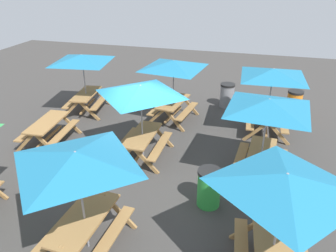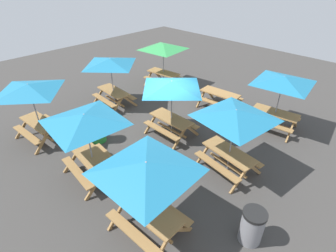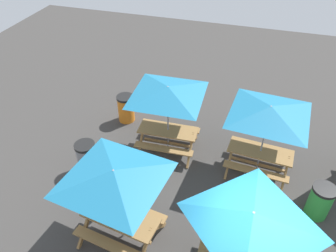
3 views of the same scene
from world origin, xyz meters
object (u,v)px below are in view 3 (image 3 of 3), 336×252
object	(u,v)px
picnic_table_6	(115,181)
trash_bin_orange	(126,108)
trash_bin_gray	(87,157)
picnic_table_3	(269,116)
picnic_table_7	(251,223)
picnic_table_2	(168,96)
trash_bin_green	(320,201)

from	to	relation	value
picnic_table_6	trash_bin_orange	size ratio (longest dim) A/B	2.86
trash_bin_gray	picnic_table_3	bearing A→B (deg)	16.69
picnic_table_7	trash_bin_orange	xyz separation A→B (m)	(-4.51, 4.62, -1.49)
picnic_table_2	picnic_table_6	size ratio (longest dim) A/B	1.01
picnic_table_2	trash_bin_orange	world-z (taller)	picnic_table_2
picnic_table_6	trash_bin_green	size ratio (longest dim) A/B	2.86
picnic_table_3	trash_bin_green	size ratio (longest dim) A/B	2.88
picnic_table_7	picnic_table_6	bearing A→B (deg)	176.02
picnic_table_3	picnic_table_6	xyz separation A→B (m)	(-2.92, -3.23, 0.00)
trash_bin_gray	trash_bin_green	xyz separation A→B (m)	(6.35, 0.26, 0.00)
trash_bin_orange	trash_bin_gray	bearing A→B (deg)	-93.07
trash_bin_gray	trash_bin_orange	distance (m)	2.60
picnic_table_2	trash_bin_gray	bearing A→B (deg)	-143.68
picnic_table_6	trash_bin_orange	bearing A→B (deg)	119.24
picnic_table_6	trash_bin_orange	world-z (taller)	picnic_table_6
picnic_table_2	trash_bin_orange	distance (m)	2.58
picnic_table_2	trash_bin_orange	size ratio (longest dim) A/B	2.88
trash_bin_gray	picnic_table_6	bearing A→B (deg)	-44.19
picnic_table_6	trash_bin_gray	bearing A→B (deg)	143.78
picnic_table_7	trash_bin_green	size ratio (longest dim) A/B	2.38
picnic_table_2	trash_bin_gray	distance (m)	2.94
trash_bin_green	trash_bin_orange	bearing A→B (deg)	159.42
picnic_table_2	picnic_table_7	distance (m)	4.48
picnic_table_6	picnic_table_7	world-z (taller)	same
picnic_table_2	trash_bin_green	xyz separation A→B (m)	(4.38, -1.31, -1.49)
picnic_table_3	trash_bin_green	bearing A→B (deg)	-31.63
picnic_table_6	picnic_table_7	size ratio (longest dim) A/B	1.20
trash_bin_gray	trash_bin_green	distance (m)	6.36
picnic_table_3	trash_bin_green	world-z (taller)	picnic_table_3
picnic_table_3	trash_bin_green	xyz separation A→B (m)	(1.59, -1.17, -1.49)
picnic_table_6	trash_bin_gray	distance (m)	2.98
trash_bin_gray	trash_bin_orange	world-z (taller)	same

